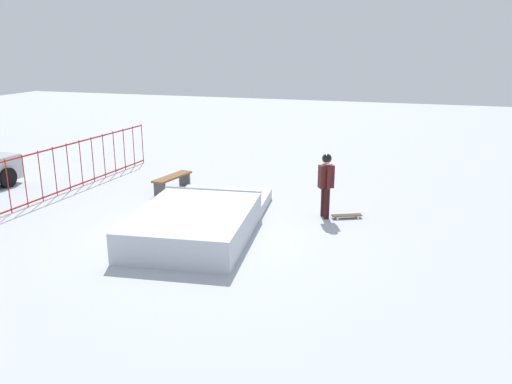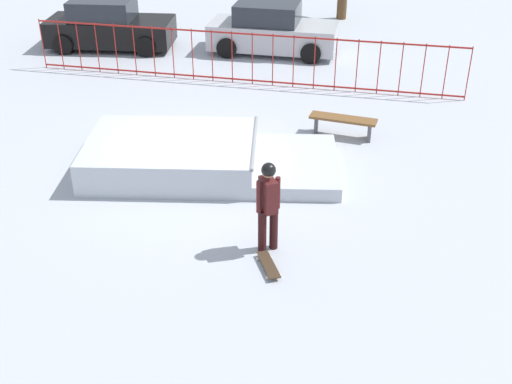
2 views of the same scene
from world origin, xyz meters
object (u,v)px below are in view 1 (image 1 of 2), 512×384
at_px(skater, 326,181).
at_px(skate_ramp, 200,220).
at_px(park_bench, 172,180).
at_px(skateboard, 347,215).

bearing_deg(skater, skate_ramp, 4.63).
xyz_separation_m(skater, park_bench, (1.09, 5.00, -0.65)).
bearing_deg(skater, skateboard, 157.61).
distance_m(skate_ramp, skateboard, 3.93).
bearing_deg(skater, park_bench, -44.30).
xyz_separation_m(skateboard, park_bench, (0.99, 5.57, 0.28)).
xyz_separation_m(skate_ramp, park_bench, (3.12, 2.28, 0.04)).
relative_size(skate_ramp, skater, 3.29).
height_order(skate_ramp, park_bench, skate_ramp).
bearing_deg(park_bench, skate_ramp, -143.83).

